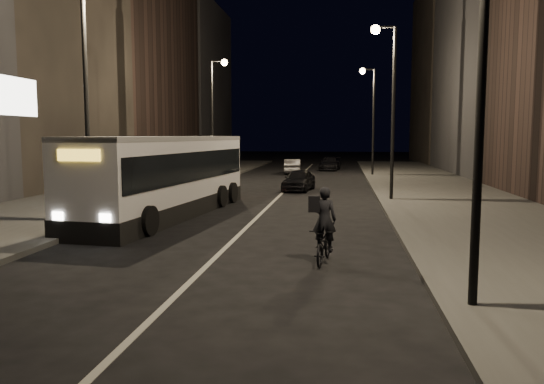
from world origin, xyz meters
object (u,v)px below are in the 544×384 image
(streetlight_left_far, at_px, (216,103))
(city_bus, at_px, (167,173))
(car_far, at_px, (330,164))
(car_near, at_px, (299,180))
(car_mid, at_px, (292,167))
(streetlight_left_near, at_px, (93,72))
(streetlight_right_far, at_px, (370,107))
(streetlight_right_near, at_px, (468,6))
(streetlight_right_mid, at_px, (388,88))
(cyclist_on_bicycle, at_px, (324,238))

(streetlight_left_far, height_order, city_bus, streetlight_left_far)
(streetlight_left_far, xyz_separation_m, car_far, (7.51, 12.99, -4.76))
(city_bus, bearing_deg, car_near, 72.92)
(city_bus, height_order, car_mid, city_bus)
(city_bus, xyz_separation_m, car_near, (4.40, 10.20, -1.09))
(streetlight_left_near, distance_m, city_bus, 4.75)
(streetlight_right_far, bearing_deg, car_near, -111.83)
(streetlight_left_near, height_order, car_near, streetlight_left_near)
(streetlight_right_far, bearing_deg, streetlight_right_near, -90.00)
(streetlight_right_near, xyz_separation_m, car_mid, (-6.13, 33.86, -4.75))
(streetlight_left_far, distance_m, car_mid, 10.24)
(streetlight_right_near, height_order, streetlight_left_far, same)
(streetlight_right_near, distance_m, car_near, 21.70)
(streetlight_right_mid, bearing_deg, car_far, 97.82)
(streetlight_left_far, bearing_deg, car_mid, 60.02)
(cyclist_on_bicycle, height_order, car_near, cyclist_on_bicycle)
(streetlight_left_far, bearing_deg, city_bus, -83.63)
(car_mid, bearing_deg, car_far, -124.34)
(streetlight_right_mid, distance_m, streetlight_left_near, 13.33)
(car_mid, distance_m, car_far, 5.94)
(streetlight_right_near, xyz_separation_m, streetlight_right_far, (0.00, 32.00, 0.00))
(streetlight_left_near, bearing_deg, streetlight_right_far, 66.04)
(streetlight_right_mid, xyz_separation_m, city_bus, (-8.93, -5.52, -3.65))
(car_near, distance_m, car_mid, 13.27)
(streetlight_right_near, xyz_separation_m, city_bus, (-8.93, 10.48, -3.65))
(city_bus, distance_m, car_far, 29.11)
(car_mid, bearing_deg, streetlight_right_near, 96.02)
(city_bus, bearing_deg, streetlight_right_mid, 37.94)
(streetlight_right_mid, height_order, streetlight_left_far, same)
(car_far, bearing_deg, car_mid, -114.29)
(streetlight_right_near, distance_m, streetlight_right_mid, 16.00)
(streetlight_left_near, relative_size, car_near, 2.24)
(streetlight_right_near, height_order, car_near, streetlight_right_near)
(streetlight_right_mid, distance_m, car_near, 8.06)
(streetlight_right_near, relative_size, car_far, 1.95)
(car_near, bearing_deg, streetlight_right_mid, -37.98)
(streetlight_right_mid, distance_m, streetlight_left_far, 14.62)
(streetlight_right_near, relative_size, streetlight_left_far, 1.00)
(cyclist_on_bicycle, bearing_deg, streetlight_right_near, -45.72)
(car_near, bearing_deg, cyclist_on_bicycle, -75.31)
(streetlight_right_near, xyz_separation_m, streetlight_left_near, (-10.66, 8.00, 0.00))
(car_near, height_order, car_far, car_near)
(streetlight_right_far, distance_m, streetlight_left_near, 26.26)
(streetlight_right_near, relative_size, car_mid, 2.19)
(streetlight_left_near, xyz_separation_m, car_near, (6.13, 12.69, -4.74))
(streetlight_right_mid, height_order, streetlight_right_far, same)
(streetlight_right_far, relative_size, streetlight_left_near, 1.00)
(city_bus, bearing_deg, car_mid, 89.42)
(streetlight_right_mid, distance_m, streetlight_right_far, 16.00)
(streetlight_left_near, distance_m, car_mid, 26.68)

